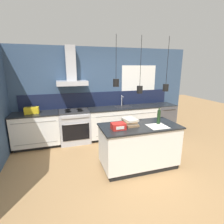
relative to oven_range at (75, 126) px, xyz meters
The scene contains 12 objects.
ground_plane 1.92m from the oven_range, 64.59° to the right, with size 16.00×16.00×0.00m, color #A87F51.
wall_back 1.22m from the oven_range, 22.41° to the left, with size 5.60×2.14×2.60m.
counter_run_left 0.98m from the oven_range, behind, with size 1.18×0.64×0.91m.
counter_run_sink 1.45m from the oven_range, ahead, with size 2.11×0.64×1.23m.
oven_range is the anchor object (origin of this frame).
dishwasher 2.80m from the oven_range, ahead, with size 0.60×0.65×0.91m.
kitchen_island 2.02m from the oven_range, 55.20° to the right, with size 1.60×0.81×0.91m.
bottle_on_island 2.38m from the oven_range, 47.50° to the right, with size 0.07×0.07×0.36m.
book_stack 1.93m from the oven_range, 58.63° to the right, with size 0.28×0.36×0.14m.
red_supply_box 1.93m from the oven_range, 69.05° to the right, with size 0.26×0.21×0.12m.
paper_pile 2.38m from the oven_range, 51.35° to the right, with size 0.38×0.35×0.01m.
yellow_toolbox 1.18m from the oven_range, behind, with size 0.34×0.18×0.19m.
Camera 1 is at (-1.18, -3.00, 2.05)m, focal length 28.00 mm.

